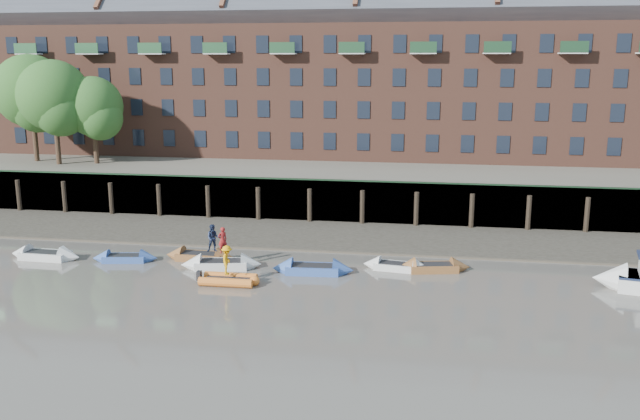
% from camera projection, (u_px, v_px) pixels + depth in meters
% --- Properties ---
extents(ground, '(220.00, 220.00, 0.00)m').
position_uv_depth(ground, '(268.00, 338.00, 30.13)').
color(ground, '#5F5A53').
rests_on(ground, ground).
extents(foreshore, '(110.00, 8.00, 0.50)m').
position_uv_depth(foreshore, '(328.00, 236.00, 47.47)').
color(foreshore, '#3D382F').
rests_on(foreshore, ground).
extents(mud_band, '(110.00, 1.60, 0.10)m').
position_uv_depth(mud_band, '(321.00, 249.00, 44.19)').
color(mud_band, '#4C4336').
rests_on(mud_band, ground).
extents(river_wall, '(110.00, 1.23, 3.30)m').
position_uv_depth(river_wall, '(337.00, 201.00, 51.34)').
color(river_wall, '#2D2A26').
rests_on(river_wall, ground).
extents(bank_terrace, '(110.00, 28.00, 3.20)m').
position_uv_depth(bank_terrace, '(356.00, 172.00, 64.46)').
color(bank_terrace, '#5E594D').
rests_on(bank_terrace, ground).
extents(apartment_terrace, '(80.60, 15.56, 20.98)m').
position_uv_depth(apartment_terrace, '(359.00, 52.00, 62.98)').
color(apartment_terrace, brown).
rests_on(apartment_terrace, bank_terrace).
extents(tree_cluster, '(11.76, 7.74, 9.40)m').
position_uv_depth(tree_cluster, '(52.00, 96.00, 58.54)').
color(tree_cluster, '#3A281C').
rests_on(tree_cluster, bank_terrace).
extents(rowboat_0, '(4.67, 1.50, 1.34)m').
position_uv_depth(rowboat_0, '(45.00, 255.00, 41.96)').
color(rowboat_0, silver).
rests_on(rowboat_0, ground).
extents(rowboat_1, '(4.10, 1.80, 1.15)m').
position_uv_depth(rowboat_1, '(125.00, 258.00, 41.47)').
color(rowboat_1, '#3557A3').
rests_on(rowboat_1, ground).
extents(rowboat_2, '(4.49, 1.41, 1.29)m').
position_uv_depth(rowboat_2, '(200.00, 256.00, 41.73)').
color(rowboat_2, brown).
rests_on(rowboat_2, ground).
extents(rowboat_3, '(4.94, 2.27, 1.38)m').
position_uv_depth(rowboat_3, '(221.00, 264.00, 40.05)').
color(rowboat_3, silver).
rests_on(rowboat_3, ground).
extents(rowboat_4, '(4.83, 1.69, 1.38)m').
position_uv_depth(rowboat_4, '(313.00, 269.00, 39.16)').
color(rowboat_4, '#3557A3').
rests_on(rowboat_4, ground).
extents(rowboat_5, '(4.14, 1.71, 1.16)m').
position_uv_depth(rowboat_5, '(397.00, 266.00, 39.80)').
color(rowboat_5, silver).
rests_on(rowboat_5, ground).
extents(rowboat_6, '(4.51, 2.12, 1.26)m').
position_uv_depth(rowboat_6, '(433.00, 267.00, 39.54)').
color(rowboat_6, brown).
rests_on(rowboat_6, ground).
extents(rib_tender, '(3.28, 1.56, 0.57)m').
position_uv_depth(rib_tender, '(231.00, 280.00, 37.27)').
color(rib_tender, orange).
rests_on(rib_tender, ground).
extents(person_rower_a, '(0.68, 0.66, 1.57)m').
position_uv_depth(person_rower_a, '(223.00, 240.00, 39.81)').
color(person_rower_a, maroon).
rests_on(person_rower_a, rowboat_3).
extents(person_rower_b, '(0.96, 0.84, 1.66)m').
position_uv_depth(person_rower_b, '(213.00, 238.00, 40.07)').
color(person_rower_b, '#19233F').
rests_on(person_rower_b, rowboat_3).
extents(person_rib_crew, '(0.76, 1.14, 1.64)m').
position_uv_depth(person_rib_crew, '(227.00, 260.00, 37.09)').
color(person_rib_crew, orange).
rests_on(person_rib_crew, rib_tender).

